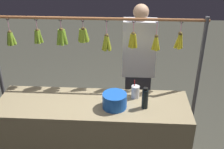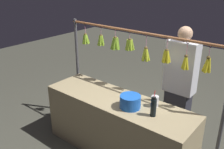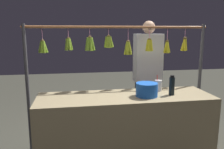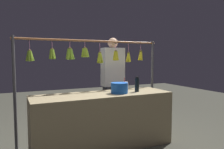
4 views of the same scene
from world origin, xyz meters
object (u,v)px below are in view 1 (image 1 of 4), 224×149
object	(u,v)px
blue_bucket	(115,101)
drink_cup	(135,92)
vendor_person	(138,71)
water_bottle	(145,98)

from	to	relation	value
blue_bucket	drink_cup	size ratio (longest dim) A/B	1.22
blue_bucket	drink_cup	xyz separation A→B (m)	(-0.22, -0.21, -0.01)
blue_bucket	vendor_person	xyz separation A→B (m)	(-0.26, -0.78, -0.04)
water_bottle	drink_cup	xyz separation A→B (m)	(0.09, -0.20, -0.04)
blue_bucket	water_bottle	bearing A→B (deg)	-178.51
water_bottle	blue_bucket	world-z (taller)	water_bottle
water_bottle	blue_bucket	xyz separation A→B (m)	(0.31, 0.01, -0.03)
drink_cup	vendor_person	distance (m)	0.57
water_bottle	drink_cup	world-z (taller)	water_bottle
water_bottle	vendor_person	size ratio (longest dim) A/B	0.14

